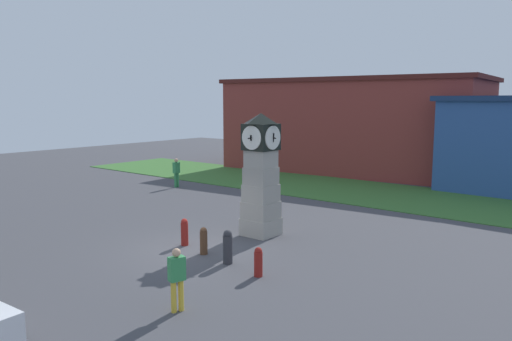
% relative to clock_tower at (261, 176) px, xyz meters
% --- Properties ---
extents(ground_plane, '(75.91, 75.91, 0.00)m').
position_rel_clock_tower_xyz_m(ground_plane, '(-0.68, -3.00, -2.33)').
color(ground_plane, '#424247').
extents(clock_tower, '(1.40, 1.51, 4.77)m').
position_rel_clock_tower_xyz_m(clock_tower, '(0.00, 0.00, 0.00)').
color(clock_tower, '#A19C92').
rests_on(clock_tower, ground_plane).
extents(bollard_near_tower, '(0.26, 0.26, 0.90)m').
position_rel_clock_tower_xyz_m(bollard_near_tower, '(2.85, -3.71, -1.87)').
color(bollard_near_tower, maroon).
rests_on(bollard_near_tower, ground_plane).
extents(bollard_mid_row, '(0.31, 0.31, 1.12)m').
position_rel_clock_tower_xyz_m(bollard_mid_row, '(1.32, -3.39, -1.76)').
color(bollard_mid_row, '#333338').
rests_on(bollard_mid_row, ground_plane).
extents(bollard_far_row, '(0.26, 0.26, 0.95)m').
position_rel_clock_tower_xyz_m(bollard_far_row, '(0.02, -3.19, -1.85)').
color(bollard_far_row, brown).
rests_on(bollard_far_row, ground_plane).
extents(bollard_end_row, '(0.27, 0.27, 1.00)m').
position_rel_clock_tower_xyz_m(bollard_end_row, '(-1.28, -2.87, -1.82)').
color(bollard_end_row, maroon).
rests_on(bollard_end_row, ground_plane).
extents(pedestrian_crossing_lot, '(0.27, 0.41, 1.77)m').
position_rel_clock_tower_xyz_m(pedestrian_crossing_lot, '(-10.74, 5.27, -1.31)').
color(pedestrian_crossing_lot, '#338C4C').
rests_on(pedestrian_crossing_lot, ground_plane).
extents(pedestrian_by_cars, '(0.34, 0.45, 1.64)m').
position_rel_clock_tower_xyz_m(pedestrian_by_cars, '(2.84, -6.94, -1.40)').
color(pedestrian_by_cars, gold).
rests_on(pedestrian_by_cars, ground_plane).
extents(warehouse_blue_far, '(19.43, 11.64, 6.83)m').
position_rel_clock_tower_xyz_m(warehouse_blue_far, '(-6.12, 19.41, 1.10)').
color(warehouse_blue_far, maroon).
rests_on(warehouse_blue_far, ground_plane).
extents(grass_verge_far, '(45.55, 7.35, 0.04)m').
position_rel_clock_tower_xyz_m(grass_verge_far, '(-0.35, 10.92, -2.31)').
color(grass_verge_far, '#386B2D').
rests_on(grass_verge_far, ground_plane).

